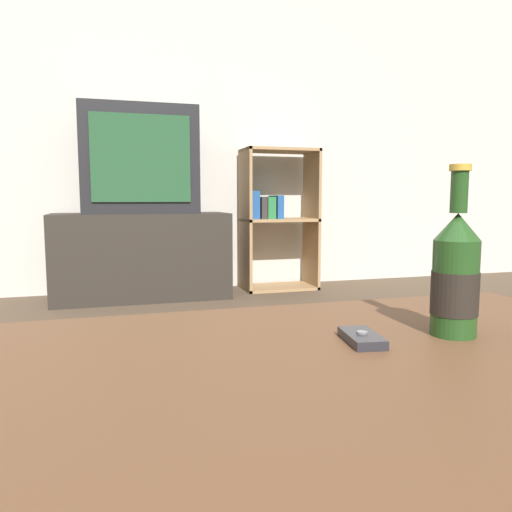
# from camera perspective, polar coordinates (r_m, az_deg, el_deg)

# --- Properties ---
(back_wall) EXTENTS (8.00, 0.05, 2.60)m
(back_wall) POSITION_cam_1_polar(r_m,az_deg,el_deg) (3.62, -13.97, 16.88)
(back_wall) COLOR beige
(back_wall) RESTS_ON ground_plane
(coffee_table) EXTENTS (1.32, 0.81, 0.43)m
(coffee_table) POSITION_cam_1_polar(r_m,az_deg,el_deg) (0.62, 1.92, -19.03)
(coffee_table) COLOR brown
(coffee_table) RESTS_ON ground_plane
(tv_stand) EXTENTS (1.10, 0.43, 0.55)m
(tv_stand) POSITION_cam_1_polar(r_m,az_deg,el_deg) (3.29, -12.93, 0.00)
(tv_stand) COLOR #28231E
(tv_stand) RESTS_ON ground_plane
(television) EXTENTS (0.70, 0.41, 0.66)m
(television) POSITION_cam_1_polar(r_m,az_deg,el_deg) (3.27, -13.20, 10.56)
(television) COLOR black
(television) RESTS_ON tv_stand
(bookshelf) EXTENTS (0.52, 0.30, 0.98)m
(bookshelf) POSITION_cam_1_polar(r_m,az_deg,el_deg) (3.52, 2.20, 4.52)
(bookshelf) COLOR #99754C
(bookshelf) RESTS_ON ground_plane
(beer_bottle) EXTENTS (0.07, 0.07, 0.27)m
(beer_bottle) POSITION_cam_1_polar(r_m,az_deg,el_deg) (0.84, 21.82, -2.15)
(beer_bottle) COLOR #1E4219
(beer_bottle) RESTS_ON coffee_table
(cell_phone) EXTENTS (0.06, 0.10, 0.02)m
(cell_phone) POSITION_cam_1_polar(r_m,az_deg,el_deg) (0.77, 12.01, -9.15)
(cell_phone) COLOR #232328
(cell_phone) RESTS_ON coffee_table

